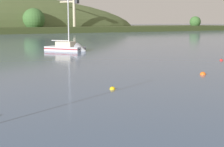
# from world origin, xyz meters

# --- Properties ---
(dockside_crane) EXTENTS (8.03, 11.71, 19.02)m
(dockside_crane) POSITION_xyz_m (79.75, 183.29, 9.07)
(dockside_crane) COLOR #4C4C51
(dockside_crane) RESTS_ON ground
(sailboat_near_mooring) EXTENTS (7.72, 9.49, 15.02)m
(sailboat_near_mooring) POSITION_xyz_m (20.47, 64.24, 0.41)
(sailboat_near_mooring) COLOR #ADB2BC
(sailboat_near_mooring) RESTS_ON ground
(mooring_buoy_foreground) EXTENTS (0.51, 0.51, 0.59)m
(mooring_buoy_foreground) POSITION_xyz_m (6.66, 25.90, 0.00)
(mooring_buoy_foreground) COLOR yellow
(mooring_buoy_foreground) RESTS_ON ground
(mooring_buoy_off_fishing_boat) EXTENTS (0.70, 0.70, 0.78)m
(mooring_buoy_off_fishing_boat) POSITION_xyz_m (20.08, 27.44, 0.00)
(mooring_buoy_off_fishing_boat) COLOR #EA5B19
(mooring_buoy_off_fishing_boat) RESTS_ON ground
(mooring_buoy_far_upstream) EXTENTS (0.51, 0.51, 0.59)m
(mooring_buoy_far_upstream) POSITION_xyz_m (33.51, 35.94, 0.00)
(mooring_buoy_far_upstream) COLOR red
(mooring_buoy_far_upstream) RESTS_ON ground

